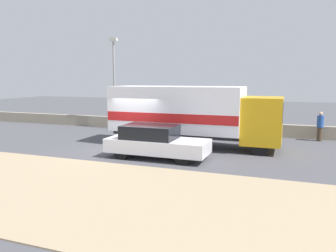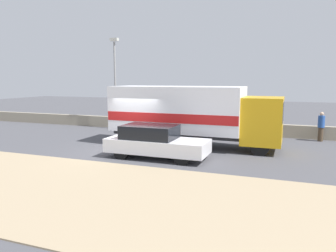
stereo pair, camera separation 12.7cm
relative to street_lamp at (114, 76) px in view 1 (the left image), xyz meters
The scene contains 7 objects.
ground_plane 8.28m from the street_lamp, 56.51° to the right, with size 80.00×80.00×0.00m, color #47474C.
dirt_shoulder_foreground 13.01m from the street_lamp, 70.84° to the right, with size 60.00×6.52×0.04m.
stone_wall_backdrop 5.27m from the street_lamp, ahead, with size 60.00×0.35×0.77m.
street_lamp is the anchor object (origin of this frame).
box_truck 7.89m from the street_lamp, 30.95° to the right, with size 8.67×2.52×3.10m.
car_hatchback 9.59m from the street_lamp, 49.59° to the right, with size 4.49×1.76×1.46m.
pedestrian 13.39m from the street_lamp, ahead, with size 0.36×0.36×1.65m.
Camera 1 is at (7.26, -13.89, 3.48)m, focal length 35.00 mm.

